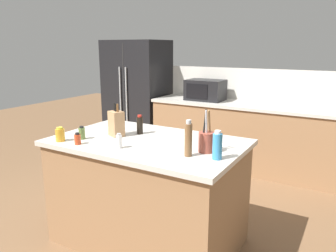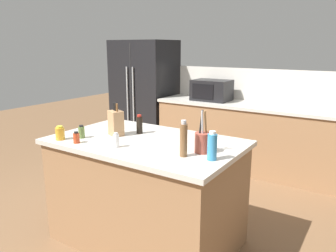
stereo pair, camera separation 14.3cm
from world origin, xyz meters
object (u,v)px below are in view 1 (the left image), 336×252
(dish_soap_bottle, at_px, (217,146))
(refrigerator, at_px, (137,96))
(microwave, at_px, (205,90))
(spice_jar_paprika, at_px, (78,139))
(spice_jar_oregano, at_px, (82,133))
(salt_shaker, at_px, (119,141))
(utensil_crock, at_px, (206,141))
(honey_jar, at_px, (60,135))
(pepper_grinder, at_px, (188,139))
(knife_block, at_px, (116,123))
(soy_sauce_bottle, at_px, (140,125))

(dish_soap_bottle, bearing_deg, refrigerator, 134.93)
(refrigerator, xyz_separation_m, microwave, (1.26, -0.05, 0.19))
(spice_jar_paprika, bearing_deg, spice_jar_oregano, 121.89)
(spice_jar_oregano, xyz_separation_m, salt_shaker, (0.43, -0.04, 0.00))
(utensil_crock, relative_size, honey_jar, 2.69)
(spice_jar_oregano, distance_m, pepper_grinder, 0.99)
(salt_shaker, xyz_separation_m, spice_jar_paprika, (-0.35, -0.09, -0.01))
(knife_block, bearing_deg, salt_shaker, -24.83)
(honey_jar, bearing_deg, spice_jar_paprika, 1.76)
(microwave, relative_size, pepper_grinder, 1.99)
(dish_soap_bottle, bearing_deg, spice_jar_paprika, -168.14)
(spice_jar_oregano, height_order, honey_jar, honey_jar)
(dish_soap_bottle, relative_size, honey_jar, 1.74)
(salt_shaker, bearing_deg, honey_jar, -170.11)
(knife_block, bearing_deg, refrigerator, 144.92)
(utensil_crock, xyz_separation_m, pepper_grinder, (-0.07, -0.16, 0.04))
(microwave, distance_m, spice_jar_paprika, 2.58)
(salt_shaker, xyz_separation_m, honey_jar, (-0.54, -0.09, 0.00))
(utensil_crock, distance_m, soy_sauce_bottle, 0.75)
(microwave, distance_m, dish_soap_bottle, 2.60)
(microwave, distance_m, spice_jar_oregano, 2.45)
(salt_shaker, height_order, soy_sauce_bottle, soy_sauce_bottle)
(refrigerator, relative_size, knife_block, 6.23)
(refrigerator, distance_m, utensil_crock, 3.21)
(utensil_crock, xyz_separation_m, honey_jar, (-1.17, -0.35, -0.03))
(soy_sauce_bottle, bearing_deg, honey_jar, -129.65)
(spice_jar_paprika, bearing_deg, honey_jar, -178.24)
(microwave, xyz_separation_m, utensil_crock, (1.00, -2.23, -0.07))
(dish_soap_bottle, xyz_separation_m, honey_jar, (-1.30, -0.24, -0.04))
(salt_shaker, distance_m, honey_jar, 0.55)
(spice_jar_oregano, height_order, soy_sauce_bottle, soy_sauce_bottle)
(microwave, relative_size, dish_soap_bottle, 2.57)
(knife_block, distance_m, spice_jar_paprika, 0.38)
(spice_jar_oregano, bearing_deg, knife_block, 50.54)
(utensil_crock, bearing_deg, soy_sauce_bottle, 166.37)
(refrigerator, xyz_separation_m, soy_sauce_bottle, (1.53, -2.11, 0.12))
(utensil_crock, bearing_deg, knife_block, 178.97)
(refrigerator, distance_m, pepper_grinder, 3.28)
(spice_jar_oregano, xyz_separation_m, honey_jar, (-0.11, -0.14, 0.00))
(knife_block, height_order, dish_soap_bottle, knife_block)
(refrigerator, relative_size, spice_jar_paprika, 18.73)
(microwave, distance_m, utensil_crock, 2.45)
(spice_jar_paprika, relative_size, dish_soap_bottle, 0.47)
(spice_jar_paprika, height_order, soy_sauce_bottle, soy_sauce_bottle)
(soy_sauce_bottle, bearing_deg, utensil_crock, -13.63)
(knife_block, relative_size, spice_jar_oregano, 2.56)
(pepper_grinder, bearing_deg, refrigerator, 131.88)
(refrigerator, distance_m, spice_jar_oregano, 2.77)
(pepper_grinder, xyz_separation_m, dish_soap_bottle, (0.20, 0.04, -0.03))
(spice_jar_paprika, distance_m, honey_jar, 0.19)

